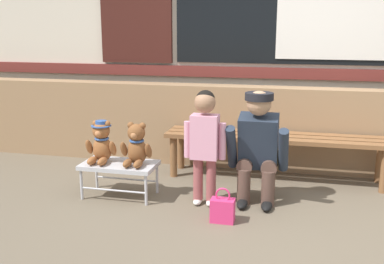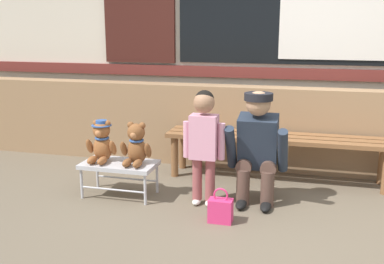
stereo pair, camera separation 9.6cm
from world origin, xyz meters
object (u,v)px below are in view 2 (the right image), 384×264
Objects in this scene: adult_crouching at (259,147)px; handbag_on_ground at (221,210)px; small_display_bench at (119,166)px; wooden_bench_long at (277,142)px; child_standing at (204,135)px; teddy_bear_plain at (136,145)px; teddy_bear_with_hat at (102,142)px.

adult_crouching is 0.65m from handbag_on_ground.
small_display_bench is at bearing -172.54° from adult_crouching.
handbag_on_ground is at bearing -114.44° from adult_crouching.
wooden_bench_long is 2.19× the size of child_standing.
wooden_bench_long is at bearing 34.38° from teddy_bear_plain.
wooden_bench_long is 5.78× the size of teddy_bear_with_hat.
small_display_bench is 0.26m from teddy_bear_with_hat.
adult_crouching reaches higher than handbag_on_ground.
teddy_bear_plain is at bearing 178.55° from child_standing.
handbag_on_ground is (1.12, -0.33, -0.38)m from teddy_bear_with_hat.
small_display_bench is 0.67× the size of child_standing.
teddy_bear_plain is 0.94m from handbag_on_ground.
teddy_bear_with_hat is 1.34× the size of handbag_on_ground.
teddy_bear_plain is (-1.12, -0.77, 0.09)m from wooden_bench_long.
adult_crouching is (1.34, 0.15, 0.01)m from teddy_bear_with_hat.
adult_crouching reaches higher than teddy_bear_with_hat.
adult_crouching is (1.02, 0.15, 0.02)m from teddy_bear_plain.
child_standing reaches higher than small_display_bench.
small_display_bench is 1.76× the size of teddy_bear_with_hat.
teddy_bear_with_hat and teddy_bear_plain have the same top height.
teddy_bear_with_hat is at bearing 179.23° from small_display_bench.
adult_crouching is at bearing 7.46° from small_display_bench.
wooden_bench_long is at bearing 30.95° from small_display_bench.
adult_crouching is 3.49× the size of handbag_on_ground.
teddy_bear_plain is at bearing 0.51° from small_display_bench.
adult_crouching reaches higher than small_display_bench.
wooden_bench_long reaches higher than handbag_on_ground.
teddy_bear_with_hat is 1.35m from adult_crouching.
teddy_bear_plain is at bearing -145.62° from wooden_bench_long.
teddy_bear_plain is 0.38× the size of child_standing.
small_display_bench is at bearing -0.77° from teddy_bear_with_hat.
wooden_bench_long is 5.78× the size of teddy_bear_plain.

